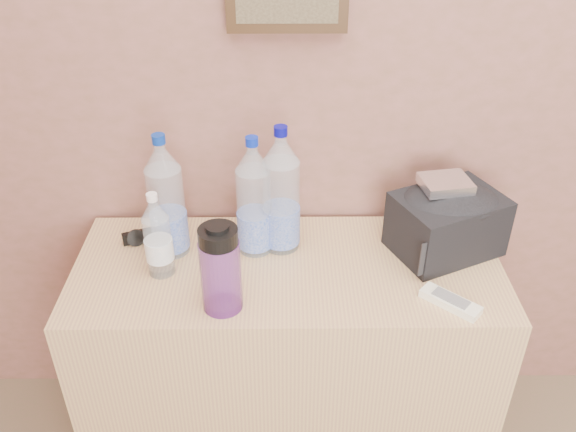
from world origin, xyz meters
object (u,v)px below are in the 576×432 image
Objects in this scene: toiletry_bag at (447,221)px; dresser at (288,361)px; pet_large_a at (167,202)px; foil_packet at (445,184)px; sunglasses at (147,235)px; nalgene_bottle at (220,268)px; pet_small at (158,239)px; pet_large_b at (281,196)px; pet_large_c at (254,202)px; ac_remote at (450,302)px.

dresser is at bearing 165.05° from toiletry_bag.
foil_packet is (0.73, 0.01, 0.05)m from pet_large_a.
dresser is at bearing -39.41° from sunglasses.
toiletry_bag is at bearing 21.45° from nalgene_bottle.
nalgene_bottle is at bearing -156.73° from foil_packet.
pet_small reaches higher than foil_packet.
pet_large_b is at bearing 100.27° from dresser.
pet_large_c is 0.51m from foil_packet.
pet_large_c is 0.52m from toiletry_bag.
dresser is at bearing -13.32° from pet_large_a.
pet_large_a is 0.17m from sunglasses.
pet_small is at bearing -97.42° from pet_large_a.
pet_large_b is at bearing 179.25° from foil_packet.
pet_large_a is 0.23m from pet_large_c.
dresser is at bearing 44.48° from nalgene_bottle.
pet_large_a is 0.75m from toiletry_bag.
pet_large_b is 1.52× the size of pet_small.
pet_large_a is at bearing -176.24° from pet_large_b.
sunglasses is (-0.08, 0.05, -0.14)m from pet_large_a.
nalgene_bottle is 0.63m from foil_packet.
nalgene_bottle is 0.86× the size of toiletry_bag.
pet_large_a reaches higher than foil_packet.
pet_large_a is 0.74m from foil_packet.
foil_packet is (-0.02, 0.01, 0.11)m from toiletry_bag.
pet_large_a is 0.30m from pet_large_b.
ac_remote is (0.56, -0.00, -0.11)m from nalgene_bottle.
pet_large_b is at bearing 60.52° from nalgene_bottle.
pet_large_c reaches higher than foil_packet.
pet_large_b is 1.32× the size of toiletry_bag.
foil_packet is (0.81, -0.04, 0.18)m from sunglasses.
pet_large_a is 1.27× the size of toiletry_bag.
pet_large_c is at bearing 154.49° from toiletry_bag.
ac_remote is at bearing -93.92° from foil_packet.
pet_large_b is at bearing -26.43° from sunglasses.
pet_large_c is at bearing -179.04° from foil_packet.
dresser is 4.16× the size of toiletry_bag.
sunglasses reaches higher than dresser.
pet_large_c is 0.34m from sunglasses.
dresser is 0.56m from sunglasses.
nalgene_bottle is 0.38m from sunglasses.
pet_large_b reaches higher than pet_large_a.
pet_large_a is 0.11m from pet_small.
dresser is at bearing -42.34° from pet_large_c.
pet_large_c is (-0.09, 0.08, 0.51)m from dresser.
dresser is 0.53m from nalgene_bottle.
pet_large_a is 2.33× the size of ac_remote.
nalgene_bottle reaches higher than toiletry_bag.
pet_small is at bearing 141.52° from nalgene_bottle.
pet_large_b is 2.90× the size of foil_packet.
pet_large_c is at bearing 137.66° from dresser.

